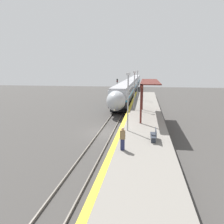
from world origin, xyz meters
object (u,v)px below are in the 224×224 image
railway_signal (117,87)px  lamppost_near (128,98)px  person_waiting (123,138)px  lamppost_mid (134,88)px  lamppost_far (137,83)px  train (132,84)px  platform_bench (154,135)px

railway_signal → lamppost_near: lamppost_near is taller
person_waiting → lamppost_mid: 15.60m
person_waiting → lamppost_far: (-0.06, 26.01, 2.17)m
person_waiting → lamppost_near: size_ratio=0.31×
lamppost_near → lamppost_far: size_ratio=1.00×
train → lamppost_mid: 34.42m
train → lamppost_mid: (2.44, -34.29, 1.85)m
platform_bench → railway_signal: (-6.86, 30.01, 1.21)m
train → lamppost_far: 23.92m
person_waiting → lamppost_mid: (-0.06, 15.45, 2.17)m
person_waiting → lamppost_mid: lamppost_mid is taller
lamppost_near → platform_bench: bearing=-46.9°
person_waiting → railway_signal: bearing=98.1°
platform_bench → person_waiting: bearing=-133.1°
lamppost_mid → lamppost_far: (0.00, 10.56, 0.00)m
lamppost_near → lamppost_mid: 10.56m
railway_signal → lamppost_near: size_ratio=0.85×
railway_signal → lamppost_mid: size_ratio=0.85×
railway_signal → lamppost_far: size_ratio=0.85×
train → person_waiting: size_ratio=45.24×
lamppost_near → lamppost_far: bearing=90.0°
person_waiting → railway_signal: (-4.60, 32.43, 0.86)m
platform_bench → person_waiting: size_ratio=1.05×
train → platform_bench: (4.76, -47.33, -0.68)m
lamppost_near → lamppost_far: same height
train → lamppost_mid: bearing=-85.9°
platform_bench → lamppost_near: lamppost_near is taller
platform_bench → person_waiting: 3.32m
train → railway_signal: size_ratio=16.35×
train → person_waiting: train is taller
lamppost_far → lamppost_mid: bearing=-90.0°
lamppost_mid → person_waiting: bearing=-89.8°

